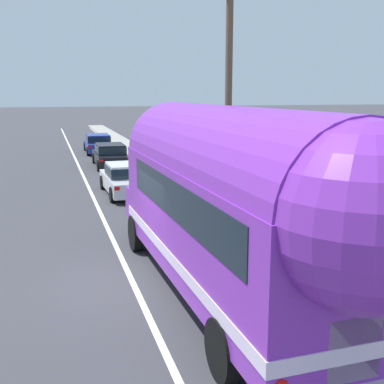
{
  "coord_description": "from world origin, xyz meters",
  "views": [
    {
      "loc": [
        -1.73,
        -10.72,
        4.37
      ],
      "look_at": [
        2.01,
        1.78,
        1.69
      ],
      "focal_mm": 45.28,
      "sensor_mm": 36.0,
      "label": 1
    }
  ],
  "objects_px": {
    "car_third": "(98,143)",
    "utility_pole": "(229,91)",
    "car_second": "(110,154)",
    "car_lead": "(127,178)",
    "painted_bus": "(235,199)"
  },
  "relations": [
    {
      "from": "car_third",
      "to": "utility_pole",
      "type": "bearing_deg",
      "value": -83.61
    },
    {
      "from": "car_second",
      "to": "car_third",
      "type": "xyz_separation_m",
      "value": [
        0.0,
        7.19,
        -0.0
      ]
    },
    {
      "from": "car_lead",
      "to": "utility_pole",
      "type": "bearing_deg",
      "value": -62.95
    },
    {
      "from": "painted_bus",
      "to": "car_lead",
      "type": "distance_m",
      "value": 12.07
    },
    {
      "from": "utility_pole",
      "to": "car_lead",
      "type": "height_order",
      "value": "utility_pole"
    },
    {
      "from": "car_second",
      "to": "car_third",
      "type": "height_order",
      "value": "same"
    },
    {
      "from": "car_second",
      "to": "painted_bus",
      "type": "bearing_deg",
      "value": -90.18
    },
    {
      "from": "painted_bus",
      "to": "car_lead",
      "type": "relative_size",
      "value": 2.55
    },
    {
      "from": "painted_bus",
      "to": "car_second",
      "type": "bearing_deg",
      "value": 89.82
    },
    {
      "from": "utility_pole",
      "to": "car_second",
      "type": "height_order",
      "value": "utility_pole"
    },
    {
      "from": "painted_bus",
      "to": "car_third",
      "type": "distance_m",
      "value": 27.61
    },
    {
      "from": "utility_pole",
      "to": "car_third",
      "type": "distance_m",
      "value": 21.29
    },
    {
      "from": "car_lead",
      "to": "car_third",
      "type": "bearing_deg",
      "value": 88.76
    },
    {
      "from": "painted_bus",
      "to": "car_second",
      "type": "distance_m",
      "value": 20.43
    },
    {
      "from": "utility_pole",
      "to": "painted_bus",
      "type": "bearing_deg",
      "value": -109.62
    }
  ]
}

